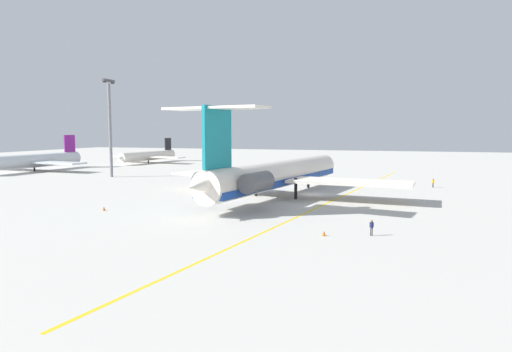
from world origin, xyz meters
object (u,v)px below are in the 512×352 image
(airliner_mid_right, at_px, (31,161))
(safety_cone_wingtip, at_px, (104,209))
(airliner_far_right, at_px, (147,156))
(light_mast, at_px, (110,124))
(safety_cone_nose, at_px, (324,233))
(ground_crew_near_tail, at_px, (433,182))
(main_jetliner, at_px, (276,174))
(ground_crew_near_nose, at_px, (372,226))

(airliner_mid_right, distance_m, safety_cone_wingtip, 70.40)
(airliner_far_right, relative_size, light_mast, 1.22)
(airliner_mid_right, relative_size, safety_cone_nose, 58.34)
(airliner_mid_right, xyz_separation_m, ground_crew_near_tail, (-3.94, -99.70, -1.72))
(main_jetliner, distance_m, ground_crew_near_tail, 33.38)
(safety_cone_wingtip, bearing_deg, ground_crew_near_nose, -96.52)
(airliner_mid_right, relative_size, safety_cone_wingtip, 58.34)
(ground_crew_near_tail, relative_size, light_mast, 0.08)
(airliner_far_right, xyz_separation_m, safety_cone_wingtip, (-80.26, -42.15, -2.16))
(safety_cone_wingtip, xyz_separation_m, light_mast, (38.05, 25.91, 12.22))
(airliner_far_right, distance_m, safety_cone_wingtip, 90.68)
(ground_crew_near_nose, height_order, safety_cone_wingtip, ground_crew_near_nose)
(ground_crew_near_nose, relative_size, safety_cone_nose, 3.05)
(main_jetliner, height_order, airliner_mid_right, main_jetliner)
(main_jetliner, xyz_separation_m, airliner_far_right, (61.81, 61.37, -1.37))
(main_jetliner, xyz_separation_m, safety_cone_nose, (-24.04, -11.60, -3.53))
(airliner_mid_right, height_order, safety_cone_nose, airliner_mid_right)
(ground_crew_near_nose, distance_m, ground_crew_near_tail, 44.88)
(main_jetliner, bearing_deg, ground_crew_near_nose, -133.03)
(ground_crew_near_nose, distance_m, safety_cone_nose, 4.98)
(light_mast, bearing_deg, safety_cone_nose, -127.57)
(main_jetliner, height_order, safety_cone_wingtip, main_jetliner)
(airliner_far_right, bearing_deg, ground_crew_near_nose, 50.34)
(airliner_far_right, distance_m, ground_crew_near_tail, 95.76)
(airliner_far_right, bearing_deg, safety_cone_wingtip, 35.41)
(safety_cone_nose, relative_size, safety_cone_wingtip, 1.00)
(main_jetliner, bearing_deg, airliner_mid_right, 82.23)
(main_jetliner, relative_size, ground_crew_near_tail, 27.28)
(safety_cone_wingtip, bearing_deg, light_mast, 34.25)
(airliner_mid_right, distance_m, ground_crew_near_tail, 99.80)
(airliner_far_right, xyz_separation_m, ground_crew_near_tail, (-40.38, -86.82, -1.33))
(airliner_far_right, xyz_separation_m, safety_cone_nose, (-85.84, -72.97, -2.16))
(safety_cone_wingtip, bearing_deg, main_jetliner, -46.17)
(light_mast, bearing_deg, ground_crew_near_nose, -124.44)
(airliner_mid_right, relative_size, airliner_far_right, 1.16)
(airliner_mid_right, xyz_separation_m, safety_cone_nose, (-49.40, -85.85, -2.55))
(ground_crew_near_nose, bearing_deg, airliner_mid_right, -112.95)
(main_jetliner, relative_size, safety_cone_wingtip, 86.56)
(safety_cone_nose, xyz_separation_m, safety_cone_wingtip, (5.58, 30.82, 0.00))
(airliner_mid_right, xyz_separation_m, light_mast, (-5.77, -29.12, 9.67))
(airliner_mid_right, bearing_deg, airliner_far_right, 164.49)
(main_jetliner, relative_size, safety_cone_nose, 86.56)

